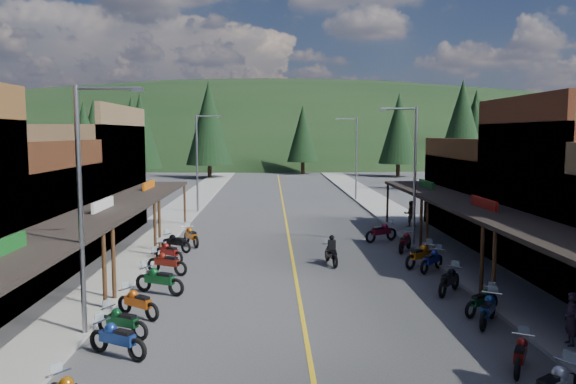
{
  "coord_description": "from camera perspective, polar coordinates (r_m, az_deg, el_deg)",
  "views": [
    {
      "loc": [
        -1.11,
        -23.63,
        6.53
      ],
      "look_at": [
        -0.08,
        9.91,
        3.0
      ],
      "focal_mm": 35.0,
      "sensor_mm": 36.0,
      "label": 1
    }
  ],
  "objects": [
    {
      "name": "bike_east_5",
      "position": [
        20.7,
        19.66,
        -11.03
      ],
      "size": [
        1.69,
        2.11,
        1.18
      ],
      "primitive_type": null,
      "rotation": [
        0.0,
        0.0,
        -0.57
      ],
      "color": "navy",
      "rests_on": "ground"
    },
    {
      "name": "bike_west_4",
      "position": [
        17.62,
        -16.95,
        -13.92
      ],
      "size": [
        2.18,
        1.65,
        1.21
      ],
      "primitive_type": null,
      "rotation": [
        0.0,
        0.0,
        1.06
      ],
      "color": "navy",
      "rests_on": "ground"
    },
    {
      "name": "bike_west_6",
      "position": [
        20.95,
        -15.01,
        -10.69
      ],
      "size": [
        2.05,
        1.77,
        1.17
      ],
      "primitive_type": null,
      "rotation": [
        0.0,
        0.0,
        0.93
      ],
      "color": "#AF480C",
      "rests_on": "ground"
    },
    {
      "name": "bike_west_10",
      "position": [
        31.65,
        -11.33,
        -4.96
      ],
      "size": [
        2.07,
        1.64,
        1.15
      ],
      "primitive_type": null,
      "rotation": [
        0.0,
        0.0,
        1.01
      ],
      "color": "black",
      "rests_on": "ground"
    },
    {
      "name": "pedestrian_east_a",
      "position": [
        19.28,
        26.82,
        -11.4
      ],
      "size": [
        0.46,
        0.64,
        1.65
      ],
      "primitive_type": "imported",
      "rotation": [
        0.0,
        0.0,
        -1.69
      ],
      "color": "#291F2F",
      "rests_on": "sidewalk_east"
    },
    {
      "name": "shop_west_3",
      "position": [
        37.28,
        -21.62,
        0.95
      ],
      "size": [
        10.9,
        10.2,
        8.2
      ],
      "color": "brown",
      "rests_on": "ground"
    },
    {
      "name": "pedestrian_east_b",
      "position": [
        39.22,
        12.31,
        -2.17
      ],
      "size": [
        0.88,
        0.52,
        1.8
      ],
      "primitive_type": "imported",
      "rotation": [
        0.0,
        0.0,
        3.16
      ],
      "color": "brown",
      "rests_on": "sidewalk_east"
    },
    {
      "name": "bike_east_8",
      "position": [
        27.57,
        14.4,
        -6.62
      ],
      "size": [
        1.91,
        2.0,
        1.19
      ],
      "primitive_type": null,
      "rotation": [
        0.0,
        0.0,
        -0.74
      ],
      "color": "navy",
      "rests_on": "ground"
    },
    {
      "name": "ridge_hill",
      "position": [
        158.77,
        -1.35,
        3.64
      ],
      "size": [
        310.0,
        140.0,
        60.0
      ],
      "primitive_type": "ellipsoid",
      "color": "black",
      "rests_on": "ground"
    },
    {
      "name": "bike_west_8",
      "position": [
        26.75,
        -12.21,
        -6.91
      ],
      "size": [
        2.24,
        1.6,
        1.23
      ],
      "primitive_type": null,
      "rotation": [
        0.0,
        0.0,
        1.11
      ],
      "color": "maroon",
      "rests_on": "ground"
    },
    {
      "name": "bike_east_4",
      "position": [
        17.25,
        22.56,
        -14.82
      ],
      "size": [
        1.47,
        1.91,
        1.06
      ],
      "primitive_type": null,
      "rotation": [
        0.0,
        0.0,
        -0.53
      ],
      "color": "maroon",
      "rests_on": "ground"
    },
    {
      "name": "sidewalk_west",
      "position": [
        44.76,
        -11.51,
        -2.41
      ],
      "size": [
        3.4,
        94.0,
        0.15
      ],
      "primitive_type": "cube",
      "color": "gray",
      "rests_on": "ground"
    },
    {
      "name": "pine_9",
      "position": [
        73.08,
        18.43,
        5.58
      ],
      "size": [
        4.93,
        4.93,
        10.8
      ],
      "color": "black",
      "rests_on": "ground"
    },
    {
      "name": "bike_west_5",
      "position": [
        19.16,
        -16.49,
        -12.4
      ],
      "size": [
        2.05,
        1.48,
        1.12
      ],
      "primitive_type": null,
      "rotation": [
        0.0,
        0.0,
        1.1
      ],
      "color": "#0B3B1B",
      "rests_on": "ground"
    },
    {
      "name": "ground",
      "position": [
        24.54,
        0.91,
        -9.42
      ],
      "size": [
        220.0,
        220.0,
        0.0
      ],
      "primitive_type": "plane",
      "color": "#38383A",
      "rests_on": "ground"
    },
    {
      "name": "streetlight_0",
      "position": [
        18.69,
        -19.96,
        -0.71
      ],
      "size": [
        2.16,
        0.18,
        8.0
      ],
      "color": "gray",
      "rests_on": "ground"
    },
    {
      "name": "pine_8",
      "position": [
        66.98,
        -20.01,
        5.17
      ],
      "size": [
        4.48,
        4.48,
        10.0
      ],
      "color": "black",
      "rests_on": "ground"
    },
    {
      "name": "bike_east_7",
      "position": [
        24.04,
        16.06,
        -8.51
      ],
      "size": [
        1.84,
        2.11,
        1.21
      ],
      "primitive_type": null,
      "rotation": [
        0.0,
        0.0,
        -0.65
      ],
      "color": "black",
      "rests_on": "ground"
    },
    {
      "name": "pine_0",
      "position": [
        94.05,
        -26.3,
        5.36
      ],
      "size": [
        5.04,
        5.04,
        11.0
      ],
      "color": "black",
      "rests_on": "ground"
    },
    {
      "name": "bike_east_6",
      "position": [
        21.74,
        19.1,
        -10.32
      ],
      "size": [
        1.91,
        1.64,
        1.09
      ],
      "primitive_type": null,
      "rotation": [
        0.0,
        0.0,
        -0.93
      ],
      "color": "#0B391F",
      "rests_on": "ground"
    },
    {
      "name": "bike_west_9",
      "position": [
        29.18,
        -12.01,
        -5.89
      ],
      "size": [
        1.98,
        1.85,
        1.16
      ],
      "primitive_type": null,
      "rotation": [
        0.0,
        0.0,
        0.85
      ],
      "color": "maroon",
      "rests_on": "ground"
    },
    {
      "name": "pine_5",
      "position": [
        101.89,
        18.53,
        6.51
      ],
      "size": [
        6.72,
        6.72,
        14.0
      ],
      "color": "black",
      "rests_on": "ground"
    },
    {
      "name": "sidewalk_east",
      "position": [
        45.19,
        10.81,
        -2.32
      ],
      "size": [
        3.4,
        94.0,
        0.15
      ],
      "primitive_type": "cube",
      "color": "gray",
      "rests_on": "ground"
    },
    {
      "name": "pine_4",
      "position": [
        85.79,
        11.19,
        6.36
      ],
      "size": [
        5.88,
        5.88,
        12.5
      ],
      "color": "black",
      "rests_on": "ground"
    },
    {
      "name": "pine_11",
      "position": [
        65.15,
        17.26,
        6.31
      ],
      "size": [
        5.82,
        5.82,
        12.4
      ],
      "color": "black",
      "rests_on": "ground"
    },
    {
      "name": "streetlight_1",
      "position": [
        46.05,
        -9.06,
        3.35
      ],
      "size": [
        2.16,
        0.18,
        8.0
      ],
      "color": "gray",
      "rests_on": "ground"
    },
    {
      "name": "bike_west_11",
      "position": [
        33.11,
        -9.8,
        -4.34
      ],
      "size": [
        1.67,
        2.31,
        1.27
      ],
      "primitive_type": null,
      "rotation": [
        0.0,
        0.0,
        0.48
      ],
      "color": "#B0540C",
      "rests_on": "ground"
    },
    {
      "name": "pine_2",
      "position": [
        82.13,
        -8.03,
        6.96
      ],
      "size": [
        6.72,
        6.72,
        14.0
      ],
      "color": "black",
      "rests_on": "ground"
    },
    {
      "name": "streetlight_2",
      "position": [
        32.71,
        12.53,
        2.23
      ],
      "size": [
        2.16,
        0.18,
        8.0
      ],
      "color": "gray",
      "rests_on": "ground"
    },
    {
      "name": "streetlight_3",
      "position": [
        54.28,
        6.8,
        3.78
      ],
      "size": [
        2.16,
        0.18,
        8.0
      ],
      "color": "gray",
      "rests_on": "ground"
    },
    {
      "name": "shop_east_3",
      "position": [
        38.17,
        21.17,
        -0.41
      ],
      "size": [
        10.9,
        10.2,
        6.2
      ],
      "color": "#4C2D16",
      "rests_on": "ground"
    },
    {
      "name": "pine_1",
      "position": [
        96.39,
        -15.58,
        6.2
      ],
      "size": [
        5.88,
        5.88,
        12.5
      ],
      "color": "black",
      "rests_on": "ground"
    },
    {
      "name": "bike_east_11",
      "position": [
        34.3,
        9.45,
        -3.92
      ],
      "size": [
        2.4,
        1.85,
        1.33
      ],
      "primitive_type": null,
      "rotation": [
        0.0,
        0.0,
        -1.04
      ],
      "color": "maroon",
      "rests_on": "ground"
    },
    {
      "name": "centerline",
      "position": [
        44.13,
        -0.29,
        -2.5
      ],
      "size": [
        0.15,
        90.0,
        0.01
      ],
      "primitive_type": "cube",
      "color": "gold",
      "rests_on": "ground"
    },
    {
      "name": "bike_west_7",
      "position": [
        23.63,
        -12.93,
        -8.57
      ],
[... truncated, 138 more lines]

